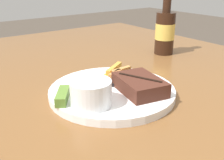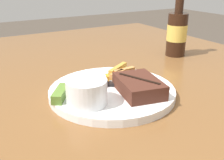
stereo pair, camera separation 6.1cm
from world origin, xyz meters
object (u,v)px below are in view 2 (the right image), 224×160
steak_portion (139,86)px  dipping_sauce_cup (95,80)px  beer_bottle (177,32)px  dinner_plate (112,91)px  coleslaw_cup (87,90)px  pickle_spear (61,94)px  fork_utensil (111,75)px  knife_utensil (128,85)px

steak_portion → dipping_sauce_cup: bearing=-141.9°
beer_bottle → dipping_sauce_cup: bearing=-70.1°
dinner_plate → coleslaw_cup: (0.04, -0.09, 0.04)m
dinner_plate → coleslaw_cup: size_ratio=3.48×
dinner_plate → pickle_spear: 0.13m
fork_utensil → steak_portion: bearing=29.0°
coleslaw_cup → fork_utensil: bearing=132.5°
steak_portion → knife_utensil: bearing=-176.9°
pickle_spear → fork_utensil: 0.17m
dipping_sauce_cup → knife_utensil: dipping_sauce_cup is taller
dinner_plate → steak_portion: steak_portion is taller
steak_portion → beer_bottle: 0.40m
fork_utensil → knife_utensil: knife_utensil is taller
pickle_spear → coleslaw_cup: bearing=35.3°
dinner_plate → dipping_sauce_cup: bearing=-138.6°
steak_portion → dipping_sauce_cup: steak_portion is taller
steak_portion → pickle_spear: steak_portion is taller
coleslaw_cup → beer_bottle: bearing=115.8°
coleslaw_cup → knife_utensil: bearing=104.5°
steak_portion → beer_bottle: bearing=125.0°
pickle_spear → dinner_plate: bearing=85.5°
coleslaw_cup → beer_bottle: 0.50m
dinner_plate → coleslaw_cup: 0.10m
knife_utensil → coleslaw_cup: bearing=-128.6°
fork_utensil → dinner_plate: bearing=0.0°
dipping_sauce_cup → beer_bottle: bearing=109.9°
dinner_plate → pickle_spear: bearing=-94.5°
knife_utensil → beer_bottle: size_ratio=0.60×
steak_portion → knife_utensil: size_ratio=0.97×
dipping_sauce_cup → beer_bottle: beer_bottle is taller
knife_utensil → beer_bottle: (-0.19, 0.33, 0.06)m
steak_portion → coleslaw_cup: coleslaw_cup is taller
beer_bottle → coleslaw_cup: bearing=-64.2°
steak_portion → coleslaw_cup: (-0.01, -0.12, 0.01)m
dipping_sauce_cup → pickle_spear: dipping_sauce_cup is taller
dinner_plate → knife_utensil: knife_utensil is taller
coleslaw_cup → knife_utensil: 0.13m
knife_utensil → dipping_sauce_cup: bearing=-177.4°
knife_utensil → beer_bottle: 0.38m
knife_utensil → beer_bottle: beer_bottle is taller
beer_bottle → fork_utensil: bearing=-72.2°
steak_portion → coleslaw_cup: bearing=-94.4°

